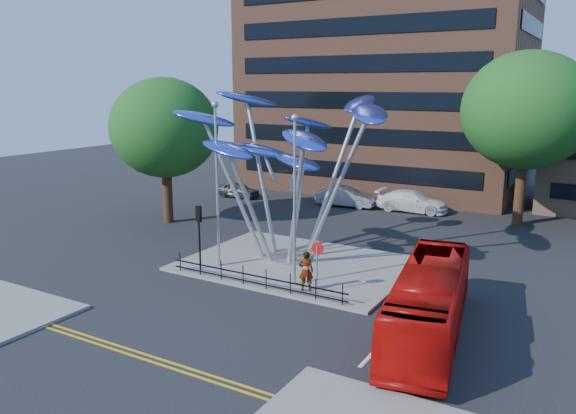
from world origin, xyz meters
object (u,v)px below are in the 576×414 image
Objects in this scene: street_lamp_right at (295,185)px; no_entry_sign_island at (317,259)px; tree_right at (527,111)px; leaf_sculpture at (287,139)px; street_lamp_left at (217,171)px; parked_car_mid at (346,197)px; pedestrian at (306,271)px; parked_car_left at (238,190)px; tree_left at (164,128)px; traffic_light_island at (199,224)px; red_bus at (429,302)px; parked_car_right at (412,201)px.

no_entry_sign_island is (1.50, -0.48, -3.28)m from street_lamp_right.
tree_right reaches higher than leaf_sculpture.
street_lamp_left reaches higher than parked_car_mid.
street_lamp_right is 3.39× the size of no_entry_sign_island.
street_lamp_left is at bearing 174.29° from street_lamp_right.
pedestrian is 20.00m from parked_car_mid.
tree_left is at bearing -173.97° from parked_car_left.
leaf_sculpture is at bearing -123.31° from tree_right.
tree_right is 3.04× the size of parked_car_left.
no_entry_sign_island is (16.00, -7.48, -4.98)m from tree_left.
parked_car_mid is at bearing 52.10° from tree_left.
tree_left reaches higher than no_entry_sign_island.
leaf_sculpture reaches higher than parked_car_left.
leaf_sculpture is 19.61m from parked_car_left.
traffic_light_island is (-2.93, -4.18, -4.26)m from leaf_sculpture.
street_lamp_right is 1.70× the size of parked_car_mid.
red_bus is (12.31, -2.65, -3.93)m from street_lamp_left.
red_bus reaches higher than parked_car_right.
red_bus is 29.83m from parked_car_left.
tree_right is 4.94× the size of no_entry_sign_island.
pedestrian is 0.49× the size of parked_car_left.
street_lamp_left is 1.06× the size of street_lamp_right.
street_lamp_right is 1.48× the size of parked_car_right.
red_bus reaches higher than no_entry_sign_island.
leaf_sculpture reaches higher than no_entry_sign_island.
traffic_light_island reaches higher than parked_car_left.
tree_left is at bearing 140.19° from traffic_light_island.
street_lamp_right is at bearing 179.52° from parked_car_right.
pedestrian is at bearing -108.65° from tree_right.
traffic_light_island is 7.05m from no_entry_sign_island.
no_entry_sign_island is (6.50, -0.98, -3.54)m from street_lamp_left.
street_lamp_left is (-2.43, -3.18, -1.52)m from leaf_sculpture.
leaf_sculpture is (11.93, -3.32, 0.08)m from tree_left.
tree_left is 12.38m from leaf_sculpture.
street_lamp_left is 4.53× the size of pedestrian.
tree_right is 22.49m from street_lamp_left.
leaf_sculpture is 6.55× the size of pedestrian.
leaf_sculpture is 4.28m from street_lamp_left.
street_lamp_right is 19.71m from parked_car_mid.
tree_left is 1.17× the size of street_lamp_left.
parked_car_right is (5.16, 19.85, -1.80)m from traffic_light_island.
traffic_light_island is 18.98m from parked_car_mid.
parked_car_mid is at bearing 92.01° from street_lamp_left.
parked_car_mid is (-7.13, 18.88, -1.01)m from no_entry_sign_island.
parked_car_mid is (-13.13, -0.61, -7.23)m from tree_right.
street_lamp_right is at bearing -111.54° from tree_right.
street_lamp_right is at bearing 5.19° from traffic_light_island.
parked_car_left is (-22.78, 19.24, -0.75)m from red_bus.
no_entry_sign_island is at bearing -25.07° from tree_left.
parked_car_right is at bearing -110.64° from pedestrian.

